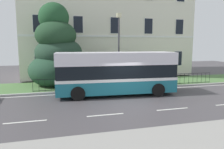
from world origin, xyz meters
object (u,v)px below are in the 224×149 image
evergreen_tree (56,53)px  single_decker_bus (116,73)px  litter_bin (168,78)px  street_lamp_post (119,45)px  georgian_townhouse (105,17)px

evergreen_tree → single_decker_bus: bearing=-47.9°
litter_bin → evergreen_tree: bearing=167.6°
evergreen_tree → street_lamp_post: size_ratio=1.20×
street_lamp_post → single_decker_bus: bearing=-111.3°
street_lamp_post → evergreen_tree: bearing=155.9°
single_decker_bus → georgian_townhouse: bearing=84.5°
single_decker_bus → litter_bin: 6.30m
street_lamp_post → litter_bin: bearing=1.3°
evergreen_tree → litter_bin: (9.89, -2.18, -2.35)m
georgian_townhouse → street_lamp_post: georgian_townhouse is taller
georgian_townhouse → litter_bin: bearing=-67.3°
georgian_townhouse → street_lamp_post: 9.96m
evergreen_tree → street_lamp_post: evergreen_tree is taller
georgian_townhouse → evergreen_tree: 10.12m
evergreen_tree → litter_bin: 10.40m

